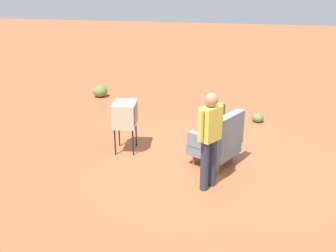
{
  "coord_description": "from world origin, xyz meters",
  "views": [
    {
      "loc": [
        6.38,
        0.76,
        3.15
      ],
      "look_at": [
        -0.07,
        -0.89,
        0.65
      ],
      "focal_mm": 39.44,
      "sensor_mm": 36.0,
      "label": 1
    }
  ],
  "objects_px": {
    "side_table": "(213,122)",
    "flower_vase": "(214,109)",
    "tv_on_stand": "(125,114)",
    "soda_can_red": "(208,115)",
    "soda_can_blue": "(204,117)",
    "person_standing": "(210,135)",
    "armchair": "(219,141)",
    "bottle_wine_green": "(223,111)"
  },
  "relations": [
    {
      "from": "side_table",
      "to": "flower_vase",
      "type": "distance_m",
      "value": 0.31
    },
    {
      "from": "side_table",
      "to": "flower_vase",
      "type": "bearing_deg",
      "value": -176.88
    },
    {
      "from": "tv_on_stand",
      "to": "soda_can_red",
      "type": "relative_size",
      "value": 8.44
    },
    {
      "from": "soda_can_blue",
      "to": "person_standing",
      "type": "bearing_deg",
      "value": 12.35
    },
    {
      "from": "armchair",
      "to": "side_table",
      "type": "height_order",
      "value": "armchair"
    },
    {
      "from": "soda_can_red",
      "to": "flower_vase",
      "type": "relative_size",
      "value": 0.46
    },
    {
      "from": "side_table",
      "to": "tv_on_stand",
      "type": "bearing_deg",
      "value": -67.85
    },
    {
      "from": "armchair",
      "to": "tv_on_stand",
      "type": "height_order",
      "value": "armchair"
    },
    {
      "from": "armchair",
      "to": "soda_can_blue",
      "type": "bearing_deg",
      "value": -150.82
    },
    {
      "from": "armchair",
      "to": "person_standing",
      "type": "height_order",
      "value": "person_standing"
    },
    {
      "from": "bottle_wine_green",
      "to": "flower_vase",
      "type": "height_order",
      "value": "bottle_wine_green"
    },
    {
      "from": "soda_can_blue",
      "to": "bottle_wine_green",
      "type": "bearing_deg",
      "value": 115.87
    },
    {
      "from": "tv_on_stand",
      "to": "person_standing",
      "type": "bearing_deg",
      "value": 59.77
    },
    {
      "from": "tv_on_stand",
      "to": "soda_can_red",
      "type": "xyz_separation_m",
      "value": [
        -0.7,
        1.57,
        -0.11
      ]
    },
    {
      "from": "bottle_wine_green",
      "to": "tv_on_stand",
      "type": "bearing_deg",
      "value": -69.33
    },
    {
      "from": "side_table",
      "to": "flower_vase",
      "type": "xyz_separation_m",
      "value": [
        -0.2,
        -0.01,
        0.24
      ]
    },
    {
      "from": "armchair",
      "to": "flower_vase",
      "type": "bearing_deg",
      "value": -167.1
    },
    {
      "from": "armchair",
      "to": "soda_can_red",
      "type": "relative_size",
      "value": 8.69
    },
    {
      "from": "person_standing",
      "to": "armchair",
      "type": "bearing_deg",
      "value": 176.15
    },
    {
      "from": "armchair",
      "to": "flower_vase",
      "type": "height_order",
      "value": "armchair"
    },
    {
      "from": "side_table",
      "to": "flower_vase",
      "type": "relative_size",
      "value": 2.31
    },
    {
      "from": "bottle_wine_green",
      "to": "person_standing",
      "type": "bearing_deg",
      "value": -0.79
    },
    {
      "from": "armchair",
      "to": "side_table",
      "type": "bearing_deg",
      "value": -165.02
    },
    {
      "from": "soda_can_red",
      "to": "soda_can_blue",
      "type": "height_order",
      "value": "same"
    },
    {
      "from": "armchair",
      "to": "bottle_wine_green",
      "type": "xyz_separation_m",
      "value": [
        -0.92,
        -0.03,
        0.28
      ]
    },
    {
      "from": "person_standing",
      "to": "flower_vase",
      "type": "bearing_deg",
      "value": -174.45
    },
    {
      "from": "soda_can_red",
      "to": "soda_can_blue",
      "type": "xyz_separation_m",
      "value": [
        0.17,
        -0.07,
        0.0
      ]
    },
    {
      "from": "tv_on_stand",
      "to": "flower_vase",
      "type": "relative_size",
      "value": 3.89
    },
    {
      "from": "bottle_wine_green",
      "to": "side_table",
      "type": "bearing_deg",
      "value": -82.39
    },
    {
      "from": "soda_can_blue",
      "to": "soda_can_red",
      "type": "bearing_deg",
      "value": 159.01
    },
    {
      "from": "side_table",
      "to": "person_standing",
      "type": "distance_m",
      "value": 1.82
    },
    {
      "from": "soda_can_blue",
      "to": "flower_vase",
      "type": "height_order",
      "value": "flower_vase"
    },
    {
      "from": "person_standing",
      "to": "soda_can_red",
      "type": "distance_m",
      "value": 1.82
    },
    {
      "from": "armchair",
      "to": "flower_vase",
      "type": "distance_m",
      "value": 1.15
    },
    {
      "from": "person_standing",
      "to": "soda_can_blue",
      "type": "distance_m",
      "value": 1.67
    },
    {
      "from": "bottle_wine_green",
      "to": "soda_can_blue",
      "type": "height_order",
      "value": "bottle_wine_green"
    },
    {
      "from": "tv_on_stand",
      "to": "flower_vase",
      "type": "height_order",
      "value": "tv_on_stand"
    },
    {
      "from": "person_standing",
      "to": "soda_can_blue",
      "type": "relative_size",
      "value": 13.44
    },
    {
      "from": "side_table",
      "to": "soda_can_red",
      "type": "height_order",
      "value": "soda_can_red"
    },
    {
      "from": "soda_can_blue",
      "to": "flower_vase",
      "type": "bearing_deg",
      "value": 155.34
    },
    {
      "from": "bottle_wine_green",
      "to": "flower_vase",
      "type": "distance_m",
      "value": 0.27
    },
    {
      "from": "soda_can_red",
      "to": "flower_vase",
      "type": "height_order",
      "value": "flower_vase"
    }
  ]
}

